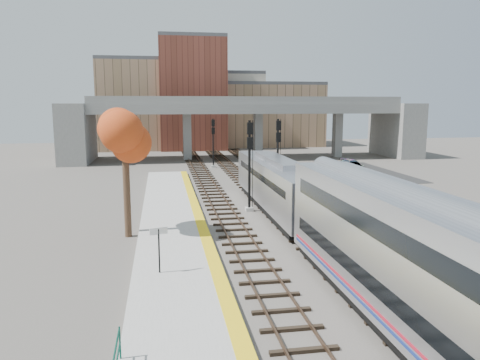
{
  "coord_description": "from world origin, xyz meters",
  "views": [
    {
      "loc": [
        -7.91,
        -26.49,
        8.55
      ],
      "look_at": [
        -1.81,
        9.68,
        2.5
      ],
      "focal_mm": 35.0,
      "sensor_mm": 36.0,
      "label": 1
    }
  ],
  "objects": [
    {
      "name": "parking_lot",
      "position": [
        14.0,
        28.0,
        0.02
      ],
      "size": [
        14.0,
        18.0,
        0.04
      ],
      "primitive_type": "cube",
      "color": "black",
      "rests_on": "ground"
    },
    {
      "name": "car_c",
      "position": [
        16.51,
        30.54,
        0.66
      ],
      "size": [
        2.32,
        4.48,
        1.24
      ],
      "primitive_type": "imported",
      "rotation": [
        0.0,
        0.0,
        0.14
      ],
      "color": "#99999E",
      "rests_on": "parking_lot"
    },
    {
      "name": "tree",
      "position": [
        -10.17,
        3.62,
        6.53
      ],
      "size": [
        3.6,
        3.6,
        8.8
      ],
      "color": "#382619",
      "rests_on": "ground"
    },
    {
      "name": "yellow_strip",
      "position": [
        -5.35,
        0.0,
        0.35
      ],
      "size": [
        0.7,
        60.0,
        0.01
      ],
      "primitive_type": "cube",
      "color": "yellow",
      "rests_on": "platform"
    },
    {
      "name": "tracks",
      "position": [
        0.93,
        12.5,
        0.08
      ],
      "size": [
        10.7,
        95.0,
        0.25
      ],
      "color": "black",
      "rests_on": "ground"
    },
    {
      "name": "car_b",
      "position": [
        15.33,
        27.29,
        0.69
      ],
      "size": [
        1.56,
        3.99,
        1.29
      ],
      "primitive_type": "imported",
      "rotation": [
        0.0,
        0.0,
        0.05
      ],
      "color": "#99999E",
      "rests_on": "parking_lot"
    },
    {
      "name": "ground",
      "position": [
        0.0,
        0.0,
        0.0
      ],
      "size": [
        160.0,
        160.0,
        0.0
      ],
      "primitive_type": "plane",
      "color": "#47423D",
      "rests_on": "ground"
    },
    {
      "name": "car_a",
      "position": [
        12.44,
        26.32,
        0.61
      ],
      "size": [
        1.89,
        3.51,
        1.14
      ],
      "primitive_type": "imported",
      "rotation": [
        0.0,
        0.0,
        -0.17
      ],
      "color": "#99999E",
      "rests_on": "parking_lot"
    },
    {
      "name": "locomotive",
      "position": [
        1.0,
        8.74,
        2.28
      ],
      "size": [
        3.02,
        19.05,
        4.1
      ],
      "color": "#A8AAB2",
      "rests_on": "ground"
    },
    {
      "name": "station_sign",
      "position": [
        -8.16,
        -4.28,
        1.98
      ],
      "size": [
        0.87,
        0.32,
        2.27
      ],
      "rotation": [
        0.0,
        0.0,
        0.31
      ],
      "color": "black",
      "rests_on": "platform"
    },
    {
      "name": "platform",
      "position": [
        -7.25,
        0.0,
        0.17
      ],
      "size": [
        4.5,
        60.0,
        0.35
      ],
      "primitive_type": "cube",
      "color": "#9E9E99",
      "rests_on": "ground"
    },
    {
      "name": "signal_mast_far",
      "position": [
        -1.1,
        35.34,
        3.12
      ],
      "size": [
        0.6,
        0.64,
        6.51
      ],
      "color": "#9E9E99",
      "rests_on": "ground"
    },
    {
      "name": "overpass",
      "position": [
        4.92,
        45.0,
        5.81
      ],
      "size": [
        54.0,
        12.0,
        9.5
      ],
      "color": "slate",
      "rests_on": "ground"
    },
    {
      "name": "signal_mast_near",
      "position": [
        -1.1,
        9.35,
        3.62
      ],
      "size": [
        0.6,
        0.64,
        7.23
      ],
      "color": "#9E9E99",
      "rests_on": "ground"
    },
    {
      "name": "buildings_far",
      "position": [
        1.26,
        66.57,
        7.88
      ],
      "size": [
        43.0,
        21.0,
        20.6
      ],
      "color": "#A47D5F",
      "rests_on": "ground"
    },
    {
      "name": "coach",
      "position": [
        1.0,
        -13.86,
        2.8
      ],
      "size": [
        3.03,
        25.0,
        5.0
      ],
      "color": "#A8AAB2",
      "rests_on": "ground"
    },
    {
      "name": "signal_mast_mid",
      "position": [
        3.0,
        16.53,
        3.52
      ],
      "size": [
        0.6,
        0.64,
        7.08
      ],
      "color": "#9E9E99",
      "rests_on": "ground"
    }
  ]
}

